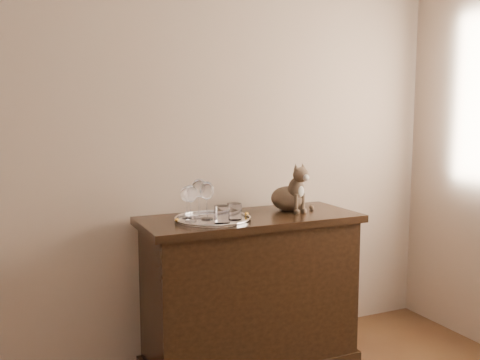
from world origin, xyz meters
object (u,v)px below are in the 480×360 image
at_px(tray, 213,220).
at_px(wine_glass_a, 187,202).
at_px(wine_glass_b, 199,198).
at_px(tumbler_b, 222,214).
at_px(tumbler_a, 234,212).
at_px(cat, 288,186).
at_px(sideboard, 250,291).
at_px(wine_glass_d, 207,200).
at_px(wine_glass_c, 191,203).

height_order(tray, wine_glass_a, wine_glass_a).
relative_size(wine_glass_b, tumbler_b, 2.33).
relative_size(wine_glass_a, wine_glass_b, 0.82).
relative_size(tray, tumbler_a, 4.66).
bearing_deg(wine_glass_a, tumbler_a, -34.83).
height_order(tumbler_a, cat, cat).
bearing_deg(tumbler_b, sideboard, 32.67).
bearing_deg(wine_glass_b, wine_glass_a, 168.34).
height_order(wine_glass_d, cat, cat).
height_order(wine_glass_a, wine_glass_d, wine_glass_d).
bearing_deg(tumbler_b, tumbler_a, 30.01).
height_order(wine_glass_b, wine_glass_d, wine_glass_b).
distance_m(wine_glass_b, tumbler_a, 0.20).
relative_size(tray, tumbler_b, 4.52).
bearing_deg(wine_glass_b, tumbler_a, -42.56).
relative_size(sideboard, tray, 3.00).
relative_size(tray, wine_glass_a, 2.38).
bearing_deg(sideboard, wine_glass_b, 171.85).
bearing_deg(sideboard, wine_glass_d, -175.55).
relative_size(wine_glass_a, tumbler_a, 1.96).
distance_m(tumbler_a, cat, 0.44).
xyz_separation_m(wine_glass_c, tumbler_a, (0.22, -0.06, -0.05)).
distance_m(wine_glass_a, tumbler_a, 0.26).
bearing_deg(wine_glass_c, tumbler_b, -42.40).
height_order(wine_glass_c, tumbler_b, wine_glass_c).
relative_size(wine_glass_a, tumbler_b, 1.90).
distance_m(sideboard, tumbler_b, 0.55).
bearing_deg(sideboard, wine_glass_c, -175.16).
xyz_separation_m(wine_glass_a, wine_glass_d, (0.09, -0.07, 0.01)).
distance_m(wine_glass_a, wine_glass_d, 0.11).
xyz_separation_m(wine_glass_a, wine_glass_b, (0.07, -0.01, 0.02)).
bearing_deg(cat, tumbler_a, -171.21).
bearing_deg(tumbler_a, tray, 146.73).
height_order(wine_glass_b, tumbler_a, wine_glass_b).
bearing_deg(wine_glass_d, tumbler_a, -30.32).
relative_size(wine_glass_d, tumbler_b, 2.23).
height_order(tray, wine_glass_d, wine_glass_d).
height_order(wine_glass_c, wine_glass_d, wine_glass_d).
bearing_deg(wine_glass_d, tumbler_b, -75.23).
relative_size(wine_glass_b, tumbler_a, 2.40).
distance_m(sideboard, wine_glass_d, 0.59).
bearing_deg(wine_glass_b, sideboard, -8.15).
xyz_separation_m(sideboard, tumbler_b, (-0.23, -0.14, 0.48)).
xyz_separation_m(wine_glass_b, tumbler_b, (0.05, -0.18, -0.06)).
xyz_separation_m(tray, tumbler_b, (0.00, -0.11, 0.05)).
xyz_separation_m(sideboard, wine_glass_c, (-0.35, -0.03, 0.53)).
height_order(sideboard, wine_glass_c, wine_glass_c).
relative_size(tray, wine_glass_d, 2.03).
distance_m(wine_glass_c, cat, 0.62).
bearing_deg(wine_glass_c, wine_glass_a, 85.17).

